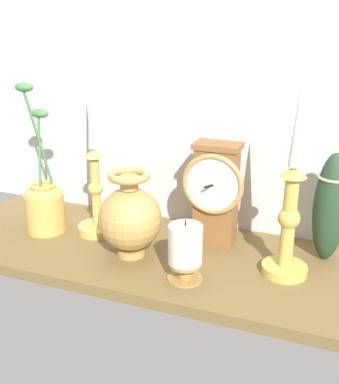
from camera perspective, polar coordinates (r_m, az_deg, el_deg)
The scene contains 9 objects.
ground_plane at distance 105.98cm, azimuth -1.84°, elevation -7.48°, with size 100.00×36.00×2.40cm, color brown.
back_wall at distance 112.08cm, azimuth 1.75°, elevation 12.26°, with size 120.00×2.00×65.00cm, color silver.
mantel_clock at distance 103.90cm, azimuth 5.52°, elevation -0.00°, with size 13.50×8.70×23.07cm.
candlestick_tall_left at distance 93.75cm, azimuth 14.17°, elevation -2.57°, with size 9.01×9.01×38.41cm.
candlestick_tall_center at distance 110.16cm, azimuth -8.87°, elevation 1.26°, with size 9.32×9.32×41.44cm.
brass_vase_bulbous at distance 100.00cm, azimuth -4.74°, elevation -3.04°, with size 13.36×13.36×18.61cm.
brass_vase_jar at distance 115.69cm, azimuth -14.64°, elevation -1.06°, with size 9.13×9.13×34.89cm.
pillar_candle_front at distance 91.49cm, azimuth 1.90°, elevation -6.96°, with size 6.98×6.98×12.57cm.
tall_ceramic_vase at distance 102.29cm, azimuth 18.70°, elevation -1.71°, with size 6.91×6.91×23.13cm.
Camera 1 is at (37.18, -86.06, 48.22)cm, focal length 44.59 mm.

